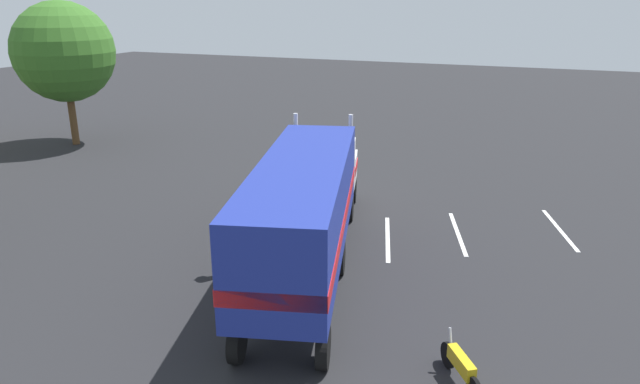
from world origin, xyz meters
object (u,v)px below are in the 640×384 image
at_px(person_bystander, 220,251).
at_px(motorcycle, 461,367).
at_px(semi_truck, 307,200).
at_px(tree_center, 64,52).

bearing_deg(person_bystander, motorcycle, -108.60).
height_order(semi_truck, motorcycle, semi_truck).
relative_size(person_bystander, motorcycle, 0.91).
bearing_deg(motorcycle, person_bystander, 71.40).
xyz_separation_m(person_bystander, tree_center, (12.46, 18.24, 4.84)).
height_order(semi_truck, tree_center, tree_center).
height_order(semi_truck, person_bystander, semi_truck).
xyz_separation_m(semi_truck, person_bystander, (-1.48, 2.53, -1.63)).
height_order(person_bystander, motorcycle, person_bystander).
height_order(motorcycle, tree_center, tree_center).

